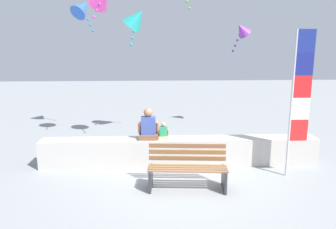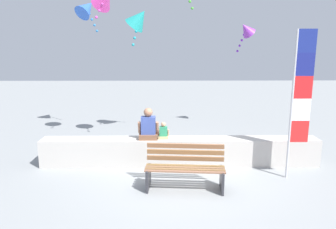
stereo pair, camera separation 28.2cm
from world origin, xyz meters
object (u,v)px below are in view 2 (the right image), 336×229
kite_blue (87,8)px  kite_teal (139,19)px  flag_banner (299,94)px  kite_purple (246,29)px  park_bench (185,169)px  person_adult (148,127)px  person_child (163,132)px

kite_blue → kite_teal: 2.33m
flag_banner → kite_purple: kite_purple is taller
park_bench → person_adult: person_adult is taller
person_child → kite_teal: size_ratio=0.36×
kite_purple → person_child: bearing=-128.9°
kite_blue → kite_teal: kite_blue is taller
kite_teal → flag_banner: bearing=-36.6°
park_bench → kite_teal: (-1.12, 3.16, 3.21)m
person_child → kite_teal: bearing=110.4°
kite_blue → kite_purple: (5.16, 0.11, -0.65)m
kite_blue → flag_banner: bearing=-37.6°
person_adult → person_child: 0.39m
person_adult → kite_blue: (-2.08, 3.27, 3.09)m
flag_banner → kite_blue: 7.07m
person_adult → park_bench: bearing=-59.0°
person_adult → kite_blue: bearing=122.4°
kite_teal → person_child: bearing=-69.6°
person_child → kite_purple: size_ratio=0.39×
kite_teal → person_adult: bearing=-80.3°
person_child → flag_banner: bearing=-16.1°
kite_blue → kite_purple: bearing=1.2°
person_adult → kite_purple: (3.09, 3.38, 2.44)m
flag_banner → kite_purple: bearing=92.3°
person_adult → flag_banner: 3.49m
person_child → kite_purple: (2.72, 3.38, 2.57)m
person_adult → kite_teal: size_ratio=0.67×
kite_purple → kite_teal: size_ratio=0.93×
person_adult → flag_banner: (3.26, -0.84, 0.92)m
kite_purple → kite_teal: (-3.40, -1.57, 0.22)m
person_child → kite_blue: kite_blue is taller
person_adult → kite_blue: kite_blue is taller
park_bench → kite_blue: (-2.89, 4.62, 3.63)m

